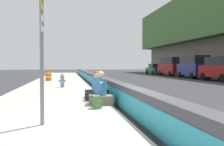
% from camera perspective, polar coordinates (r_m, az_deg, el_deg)
% --- Properties ---
extents(ground_plane, '(160.00, 160.00, 0.00)m').
position_cam_1_polar(ground_plane, '(7.63, 5.41, -9.69)').
color(ground_plane, '#353538').
rests_on(ground_plane, ground).
extents(sidewalk_strip, '(80.00, 4.40, 0.14)m').
position_cam_1_polar(sidewalk_strip, '(7.40, -15.12, -9.55)').
color(sidewalk_strip, '#B5B2A8').
rests_on(sidewalk_strip, ground_plane).
extents(jersey_barrier, '(76.00, 0.45, 0.85)m').
position_cam_1_polar(jersey_barrier, '(7.56, 5.39, -6.53)').
color(jersey_barrier, '#47474C').
rests_on(jersey_barrier, ground_plane).
extents(route_sign_post, '(0.44, 0.09, 3.60)m').
position_cam_1_polar(route_sign_post, '(6.24, -14.97, 8.33)').
color(route_sign_post, gray).
rests_on(route_sign_post, sidewalk_strip).
extents(fire_hydrant, '(0.26, 0.46, 0.88)m').
position_cam_1_polar(fire_hydrant, '(16.51, -10.73, -1.49)').
color(fire_hydrant, gray).
rests_on(fire_hydrant, sidewalk_strip).
extents(seated_person_foreground, '(0.77, 0.88, 1.16)m').
position_cam_1_polar(seated_person_foreground, '(9.22, -2.44, -4.54)').
color(seated_person_foreground, '#706651').
rests_on(seated_person_foreground, sidewalk_strip).
extents(seated_person_middle, '(0.86, 0.93, 1.06)m').
position_cam_1_polar(seated_person_middle, '(10.29, -3.27, -4.05)').
color(seated_person_middle, black).
rests_on(seated_person_middle, sidewalk_strip).
extents(seated_person_rear, '(0.87, 0.96, 1.13)m').
position_cam_1_polar(seated_person_rear, '(11.28, -3.38, -3.44)').
color(seated_person_rear, black).
rests_on(seated_person_rear, sidewalk_strip).
extents(backpack, '(0.32, 0.28, 0.40)m').
position_cam_1_polar(backpack, '(8.39, -3.28, -6.32)').
color(backpack, '#4C7A3D').
rests_on(backpack, sidewalk_strip).
extents(construction_barrel, '(0.54, 0.54, 0.95)m').
position_cam_1_polar(construction_barrel, '(23.48, -13.62, -0.48)').
color(construction_barrel, orange).
rests_on(construction_barrel, sidewalk_strip).
extents(parked_car_fourth, '(4.86, 2.19, 2.28)m').
position_cam_1_polar(parked_car_fourth, '(26.27, 22.65, 0.90)').
color(parked_car_fourth, maroon).
rests_on(parked_car_fourth, ground_plane).
extents(parked_car_midline, '(5.16, 2.24, 2.56)m').
position_cam_1_polar(parked_car_midline, '(31.10, 17.31, 1.38)').
color(parked_car_midline, navy).
rests_on(parked_car_midline, ground_plane).
extents(parked_car_far, '(5.17, 2.25, 2.56)m').
position_cam_1_polar(parked_car_far, '(37.01, 12.76, 1.46)').
color(parked_car_far, maroon).
rests_on(parked_car_far, ground_plane).
extents(parked_car_farther, '(4.51, 1.96, 1.71)m').
position_cam_1_polar(parked_car_farther, '(43.12, 9.33, 0.86)').
color(parked_car_farther, '#145128').
rests_on(parked_car_farther, ground_plane).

